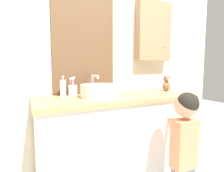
% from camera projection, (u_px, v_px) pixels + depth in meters
% --- Properties ---
extents(wall_back, '(3.20, 0.18, 2.50)m').
position_uv_depth(wall_back, '(106.00, 55.00, 1.90)').
color(wall_back, beige).
rests_on(wall_back, ground_plane).
extents(vanity_counter, '(1.49, 0.59, 0.88)m').
position_uv_depth(vanity_counter, '(118.00, 140.00, 1.69)').
color(vanity_counter, silver).
rests_on(vanity_counter, ground_plane).
extents(sink_basin, '(0.34, 0.39, 0.20)m').
position_uv_depth(sink_basin, '(100.00, 90.00, 1.55)').
color(sink_basin, silver).
rests_on(sink_basin, vanity_counter).
extents(toothbrush_holder, '(0.09, 0.09, 0.18)m').
position_uv_depth(toothbrush_holder, '(73.00, 90.00, 1.66)').
color(toothbrush_holder, silver).
rests_on(toothbrush_holder, vanity_counter).
extents(soap_dispenser, '(0.05, 0.05, 0.19)m').
position_uv_depth(soap_dispenser, '(63.00, 88.00, 1.59)').
color(soap_dispenser, white).
rests_on(soap_dispenser, vanity_counter).
extents(child_figure, '(0.21, 0.46, 0.96)m').
position_uv_depth(child_figure, '(184.00, 139.00, 1.35)').
color(child_figure, slate).
rests_on(child_figure, ground_plane).
extents(teddy_bear, '(0.10, 0.08, 0.18)m').
position_uv_depth(teddy_bear, '(167.00, 84.00, 1.97)').
color(teddy_bear, brown).
rests_on(teddy_bear, vanity_counter).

